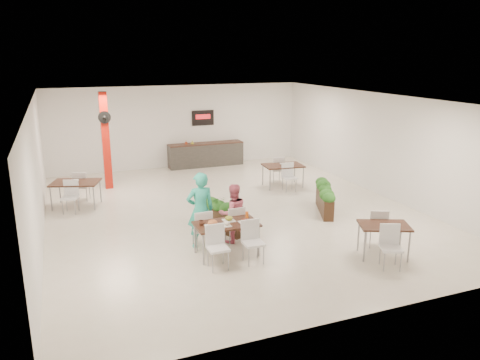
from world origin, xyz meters
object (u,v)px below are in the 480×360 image
Objects in this scene: service_counter at (206,154)px; planter_right at (325,196)px; side_table_b at (283,168)px; main_table at (226,228)px; diner_man at (200,210)px; planter_left at (219,212)px; side_table_c at (384,230)px; side_table_a at (76,185)px; red_column at (106,140)px; diner_woman at (233,213)px.

planter_right is (1.45, -6.66, -0.01)m from service_counter.
side_table_b is at bearing 88.26° from planter_right.
service_counter is 1.82× the size of side_table_b.
planter_right is (3.60, 1.75, -0.15)m from main_table.
diner_man is 1.21m from planter_left.
side_table_a is at bearing 157.54° from side_table_c.
diner_man is at bearing -40.06° from side_table_a.
planter_right is at bearing 3.91° from planter_left.
side_table_c is at bearing -57.38° from red_column.
diner_woman is at bearing -179.43° from diner_man.
main_table is (-2.16, -8.41, 0.14)m from service_counter.
side_table_a is 6.64m from side_table_b.
red_column is at bearing -75.58° from diner_man.
red_column reaches higher than planter_right.
main_table is at bearing 121.36° from diner_man.
diner_man reaches higher than side_table_c.
side_table_a is (-6.55, 3.12, 0.16)m from planter_right.
planter_left is 0.99× the size of side_table_b.
planter_right is at bearing 25.86° from main_table.
side_table_b is (5.53, -1.96, -1.01)m from red_column.
planter_right reaches higher than planter_left.
planter_left is at bearing 157.71° from side_table_c.
side_table_c is (3.60, -2.00, -0.28)m from diner_man.
main_table reaches higher than planter_left.
service_counter is 8.17m from diner_man.
side_table_c reaches higher than planter_left.
planter_left is 3.26m from planter_right.
diner_woman is (2.25, -5.89, -0.92)m from red_column.
diner_woman reaches higher than planter_left.
main_table is at bearing -104.38° from service_counter.
planter_right is (3.99, 1.09, -0.41)m from diner_man.
side_table_c is at bearing 144.96° from diner_woman.
red_column is 5.60m from planter_left.
red_column is 6.87m from main_table.
main_table is at bearing -123.33° from side_table_b.
diner_man reaches higher than diner_woman.
diner_woman is 0.87× the size of side_table_c.
side_table_b is at bearing 51.16° from main_table.
planter_left is (2.19, -5.02, -1.15)m from red_column.
red_column is 4.56m from service_counter.
planter_right is at bearing -86.23° from side_table_b.
service_counter is at bearing 75.62° from main_table.
red_column is 5.95m from side_table_b.
service_counter is 7.12m from planter_left.
side_table_a is (-5.10, -3.54, 0.15)m from service_counter.
planter_left is 0.99× the size of planter_right.
red_column is at bearing 138.63° from planter_right.
diner_woman is at bearing -86.05° from planter_left.
main_table and side_table_c have the same top height.
planter_right is 7.25m from side_table_a.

